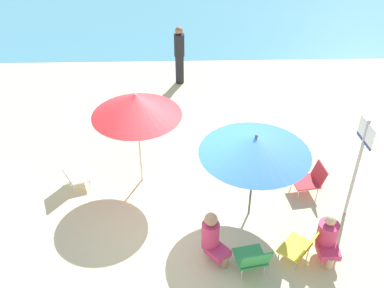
{
  "coord_description": "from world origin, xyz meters",
  "views": [
    {
      "loc": [
        0.06,
        -6.57,
        6.06
      ],
      "look_at": [
        0.27,
        0.93,
        0.7
      ],
      "focal_mm": 42.82,
      "sensor_mm": 36.0,
      "label": 1
    }
  ],
  "objects_px": {
    "beach_chair_a": "(253,259)",
    "beach_chair_d": "(72,173)",
    "umbrella_red": "(136,105)",
    "person_a": "(179,55)",
    "beach_chair_b": "(311,179)",
    "person_b": "(328,237)",
    "beach_chair_c": "(301,247)",
    "person_c": "(212,237)",
    "umbrella_blue": "(255,145)",
    "warning_sign": "(360,154)"
  },
  "relations": [
    {
      "from": "beach_chair_c",
      "to": "person_c",
      "type": "height_order",
      "value": "person_c"
    },
    {
      "from": "beach_chair_b",
      "to": "beach_chair_d",
      "type": "height_order",
      "value": "beach_chair_d"
    },
    {
      "from": "person_c",
      "to": "umbrella_blue",
      "type": "bearing_deg",
      "value": 103.01
    },
    {
      "from": "beach_chair_b",
      "to": "person_a",
      "type": "distance_m",
      "value": 5.34
    },
    {
      "from": "person_b",
      "to": "beach_chair_c",
      "type": "bearing_deg",
      "value": -78.11
    },
    {
      "from": "umbrella_red",
      "to": "person_a",
      "type": "relative_size",
      "value": 1.27
    },
    {
      "from": "beach_chair_c",
      "to": "beach_chair_b",
      "type": "bearing_deg",
      "value": -67.59
    },
    {
      "from": "beach_chair_d",
      "to": "beach_chair_b",
      "type": "bearing_deg",
      "value": -23.17
    },
    {
      "from": "beach_chair_d",
      "to": "warning_sign",
      "type": "relative_size",
      "value": 0.31
    },
    {
      "from": "umbrella_red",
      "to": "beach_chair_b",
      "type": "height_order",
      "value": "umbrella_red"
    },
    {
      "from": "person_a",
      "to": "person_b",
      "type": "distance_m",
      "value": 6.74
    },
    {
      "from": "person_b",
      "to": "warning_sign",
      "type": "bearing_deg",
      "value": 145.09
    },
    {
      "from": "beach_chair_b",
      "to": "beach_chair_d",
      "type": "distance_m",
      "value": 4.7
    },
    {
      "from": "beach_chair_a",
      "to": "person_b",
      "type": "height_order",
      "value": "person_b"
    },
    {
      "from": "beach_chair_c",
      "to": "person_a",
      "type": "bearing_deg",
      "value": -31.92
    },
    {
      "from": "beach_chair_c",
      "to": "umbrella_red",
      "type": "bearing_deg",
      "value": 2.91
    },
    {
      "from": "person_c",
      "to": "warning_sign",
      "type": "height_order",
      "value": "warning_sign"
    },
    {
      "from": "warning_sign",
      "to": "person_c",
      "type": "bearing_deg",
      "value": -164.31
    },
    {
      "from": "person_b",
      "to": "person_c",
      "type": "relative_size",
      "value": 0.9
    },
    {
      "from": "umbrella_blue",
      "to": "beach_chair_c",
      "type": "bearing_deg",
      "value": -58.4
    },
    {
      "from": "warning_sign",
      "to": "beach_chair_b",
      "type": "bearing_deg",
      "value": 125.98
    },
    {
      "from": "beach_chair_d",
      "to": "person_b",
      "type": "bearing_deg",
      "value": -42.11
    },
    {
      "from": "beach_chair_a",
      "to": "person_b",
      "type": "bearing_deg",
      "value": -85.69
    },
    {
      "from": "umbrella_blue",
      "to": "beach_chair_d",
      "type": "distance_m",
      "value": 3.75
    },
    {
      "from": "beach_chair_c",
      "to": "warning_sign",
      "type": "xyz_separation_m",
      "value": [
        1.11,
        1.09,
        1.05
      ]
    },
    {
      "from": "person_c",
      "to": "person_b",
      "type": "bearing_deg",
      "value": 49.53
    },
    {
      "from": "beach_chair_d",
      "to": "person_c",
      "type": "distance_m",
      "value": 3.28
    },
    {
      "from": "beach_chair_b",
      "to": "warning_sign",
      "type": "xyz_separation_m",
      "value": [
        0.54,
        -0.62,
        1.05
      ]
    },
    {
      "from": "person_c",
      "to": "person_a",
      "type": "bearing_deg",
      "value": 144.42
    },
    {
      "from": "beach_chair_a",
      "to": "person_c",
      "type": "xyz_separation_m",
      "value": [
        -0.62,
        0.37,
        0.12
      ]
    },
    {
      "from": "umbrella_blue",
      "to": "beach_chair_b",
      "type": "relative_size",
      "value": 3.07
    },
    {
      "from": "umbrella_red",
      "to": "person_b",
      "type": "distance_m",
      "value": 4.05
    },
    {
      "from": "umbrella_blue",
      "to": "person_c",
      "type": "distance_m",
      "value": 1.68
    },
    {
      "from": "beach_chair_a",
      "to": "beach_chair_b",
      "type": "xyz_separation_m",
      "value": [
        1.41,
        1.96,
        -0.02
      ]
    },
    {
      "from": "person_a",
      "to": "warning_sign",
      "type": "height_order",
      "value": "warning_sign"
    },
    {
      "from": "umbrella_red",
      "to": "beach_chair_b",
      "type": "distance_m",
      "value": 3.66
    },
    {
      "from": "umbrella_red",
      "to": "beach_chair_c",
      "type": "xyz_separation_m",
      "value": [
        2.76,
        -2.16,
        -1.46
      ]
    },
    {
      "from": "umbrella_red",
      "to": "beach_chair_c",
      "type": "height_order",
      "value": "umbrella_red"
    },
    {
      "from": "umbrella_blue",
      "to": "beach_chair_a",
      "type": "height_order",
      "value": "umbrella_blue"
    },
    {
      "from": "beach_chair_c",
      "to": "person_a",
      "type": "distance_m",
      "value": 6.69
    },
    {
      "from": "umbrella_red",
      "to": "person_b",
      "type": "xyz_separation_m",
      "value": [
        3.21,
        -2.06,
        -1.36
      ]
    },
    {
      "from": "umbrella_blue",
      "to": "person_a",
      "type": "height_order",
      "value": "umbrella_blue"
    },
    {
      "from": "umbrella_red",
      "to": "beach_chair_a",
      "type": "bearing_deg",
      "value": -51.5
    },
    {
      "from": "beach_chair_a",
      "to": "warning_sign",
      "type": "bearing_deg",
      "value": -66.6
    },
    {
      "from": "beach_chair_b",
      "to": "person_c",
      "type": "distance_m",
      "value": 2.59
    },
    {
      "from": "beach_chair_a",
      "to": "beach_chair_d",
      "type": "height_order",
      "value": "beach_chair_a"
    },
    {
      "from": "person_b",
      "to": "warning_sign",
      "type": "relative_size",
      "value": 0.41
    },
    {
      "from": "umbrella_red",
      "to": "warning_sign",
      "type": "xyz_separation_m",
      "value": [
        3.87,
        -1.07,
        -0.41
      ]
    },
    {
      "from": "beach_chair_c",
      "to": "person_c",
      "type": "distance_m",
      "value": 1.47
    },
    {
      "from": "umbrella_red",
      "to": "umbrella_blue",
      "type": "distance_m",
      "value": 2.32
    }
  ]
}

